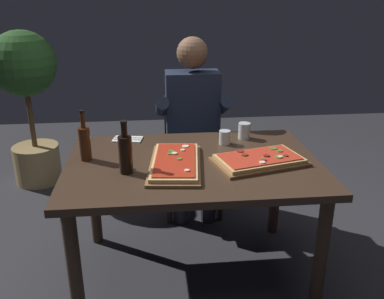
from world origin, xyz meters
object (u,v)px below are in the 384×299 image
Objects in this scene: pizza_rectangular_front at (259,160)px; seated_diner at (193,121)px; tumbler_far_side at (244,132)px; potted_plant_corner at (27,90)px; oil_bottle_amber at (85,142)px; tumbler_near_camera at (225,138)px; dining_table at (193,177)px; pizza_rectangular_left at (175,163)px; diner_chair at (191,148)px; wine_bottle_dark at (125,153)px.

pizza_rectangular_front is 0.85m from seated_diner.
potted_plant_corner reaches higher than tumbler_far_side.
tumbler_near_camera is (0.81, 0.17, -0.07)m from oil_bottle_amber.
dining_table is at bearing 169.52° from pizza_rectangular_front.
tumbler_far_side is at bearing 40.60° from pizza_rectangular_left.
diner_chair is at bearing 106.92° from pizza_rectangular_front.
pizza_rectangular_front is 0.35m from tumbler_near_camera.
pizza_rectangular_left is 0.97m from diner_chair.
dining_table is 0.52m from tumbler_far_side.
pizza_rectangular_front is 0.63× the size of diner_chair.
diner_chair is (0.18, 0.91, -0.27)m from pizza_rectangular_left.
potted_plant_corner reaches higher than oil_bottle_amber.
tumbler_near_camera is 0.69m from diner_chair.
potted_plant_corner is (-0.89, 1.55, -0.02)m from wine_bottle_dark.
pizza_rectangular_left is 1.89m from potted_plant_corner.
pizza_rectangular_left is 5.60× the size of tumbler_far_side.
tumbler_near_camera is at bearing 11.75° from oil_bottle_amber.
potted_plant_corner is (-0.66, 1.36, -0.01)m from oil_bottle_amber.
wine_bottle_dark is (-0.72, -0.05, 0.09)m from pizza_rectangular_front.
tumbler_near_camera is (0.32, 0.31, 0.02)m from pizza_rectangular_left.
pizza_rectangular_left is 6.65× the size of tumbler_near_camera.
seated_diner reaches higher than dining_table.
pizza_rectangular_front is at bearing -73.08° from diner_chair.
wine_bottle_dark is at bearing -60.18° from potted_plant_corner.
pizza_rectangular_front is at bearing -43.09° from potted_plant_corner.
dining_table is at bearing 29.90° from pizza_rectangular_left.
dining_table is 0.36m from tumbler_near_camera.
diner_chair is (-0.14, 0.60, -0.29)m from tumbler_near_camera.
tumbler_near_camera is 0.84× the size of tumbler_far_side.
dining_table is 0.43m from wine_bottle_dark.
dining_table is 1.61× the size of diner_chair.
diner_chair reaches higher than tumbler_near_camera.
pizza_rectangular_left reaches higher than dining_table.
wine_bottle_dark reaches higher than pizza_rectangular_left.
pizza_rectangular_front is at bearing -8.92° from oil_bottle_amber.
diner_chair is (0.08, 0.86, -0.16)m from dining_table.
diner_chair is at bearing -23.71° from potted_plant_corner.
seated_diner is at bearing 77.17° from pizza_rectangular_left.
seated_diner reaches higher than tumbler_far_side.
oil_bottle_amber is 0.99m from tumbler_far_side.
tumbler_far_side is (0.47, 0.40, 0.02)m from pizza_rectangular_left.
tumbler_far_side is (0.14, 0.09, 0.01)m from tumbler_near_camera.
seated_diner reaches higher than pizza_rectangular_front.
pizza_rectangular_left is 0.28m from wine_bottle_dark.
dining_table is 2.57× the size of pizza_rectangular_front.
oil_bottle_amber is (-0.49, 0.14, 0.08)m from pizza_rectangular_left.
seated_diner is at bearing 44.28° from oil_bottle_amber.
wine_bottle_dark is 0.69m from tumbler_near_camera.
tumbler_near_camera is at bearing 48.61° from dining_table.
tumbler_far_side reaches higher than pizza_rectangular_front.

